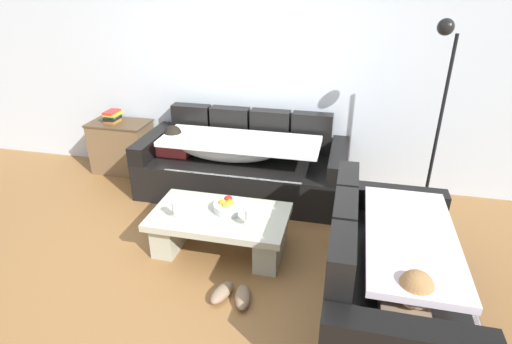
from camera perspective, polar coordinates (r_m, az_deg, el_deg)
ground_plane at (r=3.59m, az=-10.34°, el=-14.48°), size 14.00×14.00×0.00m
back_wall at (r=4.88m, az=-1.62°, el=14.50°), size 9.00×0.10×2.70m
couch_along_wall at (r=4.69m, az=-2.23°, el=0.93°), size 2.27×0.92×0.88m
couch_near_window at (r=3.23m, az=17.82°, el=-13.05°), size 0.92×1.77×0.88m
coffee_table at (r=3.76m, az=-4.93°, el=-7.52°), size 1.20×0.68×0.38m
fruit_bowl at (r=3.71m, az=-3.74°, el=-4.67°), size 0.28×0.28×0.10m
wine_glass_near_left at (r=3.61m, az=-10.87°, el=-4.71°), size 0.07×0.07×0.17m
wine_glass_near_right at (r=3.43m, az=-0.98°, el=-5.91°), size 0.07×0.07×0.17m
open_magazine at (r=3.69m, az=-0.25°, el=-5.41°), size 0.32×0.26×0.01m
side_cabinet at (r=5.49m, az=-17.76°, el=3.31°), size 0.72×0.44×0.64m
book_stack_on_cabinet at (r=5.39m, az=-18.97°, el=7.21°), size 0.18×0.22×0.14m
floor_lamp at (r=4.18m, az=23.33°, el=7.22°), size 0.33×0.31×1.95m
pair_of_shoes at (r=3.36m, az=-3.26°, el=-16.36°), size 0.35×0.30×0.09m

